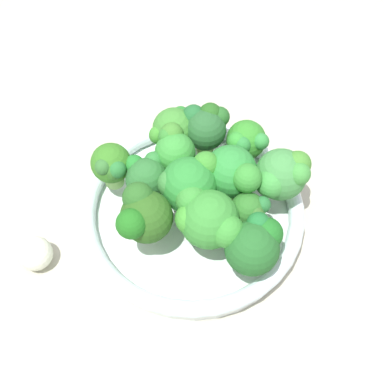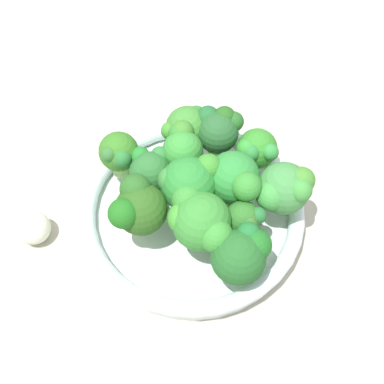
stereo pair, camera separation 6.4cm
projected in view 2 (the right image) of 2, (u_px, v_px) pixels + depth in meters
ground_plane at (224, 225)px, 70.70cm from camera, size 130.00×130.00×2.50cm
bowl at (192, 213)px, 68.10cm from camera, size 27.71×27.71×3.59cm
broccoli_floret_0 at (137, 208)px, 61.01cm from camera, size 6.87×6.16×7.68cm
broccoli_floret_1 at (242, 253)px, 58.67cm from camera, size 6.66×6.07×6.80cm
broccoli_floret_2 at (244, 219)px, 61.66cm from camera, size 4.12×4.45×5.55cm
broccoli_floret_3 at (258, 150)px, 66.98cm from camera, size 5.44×5.14×5.74cm
broccoli_floret_4 at (182, 149)px, 66.05cm from camera, size 5.48×4.99×6.96cm
broccoli_floret_5 at (237, 181)px, 63.13cm from camera, size 6.32×7.00×7.72cm
broccoli_floret_6 at (285, 189)px, 62.60cm from camera, size 6.79×6.42×7.31cm
broccoli_floret_7 at (150, 170)px, 65.21cm from camera, size 5.84×5.76×5.99cm
broccoli_floret_8 at (218, 129)px, 67.37cm from camera, size 5.65×5.92×7.09cm
broccoli_floret_9 at (119, 154)px, 66.01cm from camera, size 4.98×4.94×6.43cm
broccoli_floret_10 at (189, 185)px, 62.73cm from camera, size 7.52×6.71×7.81cm
broccoli_floret_11 at (187, 128)px, 68.46cm from camera, size 6.15×5.46×6.57cm
broccoli_floret_12 at (199, 221)px, 60.26cm from camera, size 6.70×8.66×7.73cm
garlic_bulb at (34, 228)px, 66.67cm from camera, size 4.14×4.14×4.14cm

